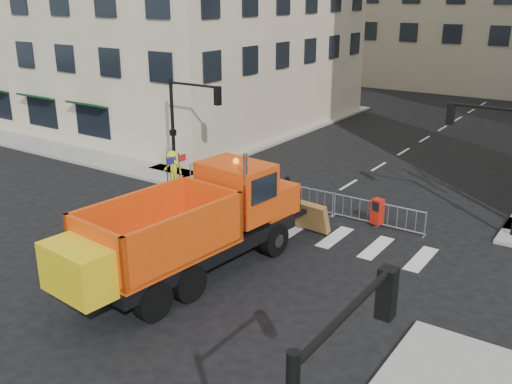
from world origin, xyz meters
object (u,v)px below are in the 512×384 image
Objects in this scene: newspaper_box at (377,211)px; cop_c at (287,197)px; plow_truck at (189,225)px; worker at (173,167)px; cop_b at (278,198)px; cop_a at (270,200)px.

cop_c is at bearing -148.30° from newspaper_box.
plow_truck is 6.85m from cop_c.
plow_truck is at bearing -48.86° from worker.
worker reaches higher than cop_b.
cop_a reaches higher than cop_c.
cop_a is at bearing 26.11° from cop_c.
cop_c is (0.32, 0.92, -0.07)m from cop_a.
plow_truck is 6.70× the size of worker.
plow_truck is at bearing -99.69° from newspaper_box.
cop_c reaches higher than worker.
cop_b is (0.01, 0.64, -0.11)m from cop_a.
newspaper_box is (4.08, 1.43, -0.21)m from cop_b.
cop_b is at bearing 9.79° from plow_truck.
cop_c is at bearing -110.39° from cop_a.
plow_truck is at bearing 93.32° from cop_a.
cop_b is 6.88m from worker.
newspaper_box is at bearing -18.86° from plow_truck.
cop_b is 4.33m from newspaper_box.
plow_truck is 10.30m from worker.
cop_a reaches higher than worker.
cop_c is 1.70× the size of newspaper_box.
cop_a is 6.96m from worker.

